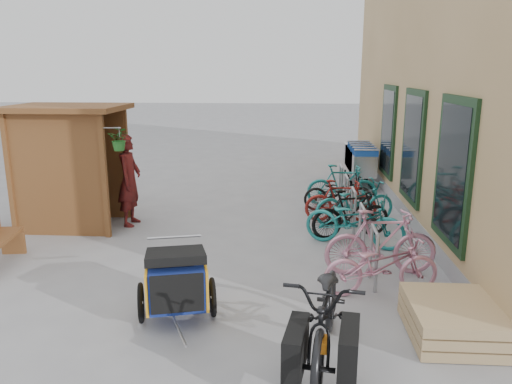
# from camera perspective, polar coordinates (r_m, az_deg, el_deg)

# --- Properties ---
(ground) EXTENTS (80.00, 80.00, 0.00)m
(ground) POSITION_cam_1_polar(r_m,az_deg,el_deg) (7.58, -4.60, -10.04)
(ground) COLOR #9A9B9D
(kiosk) EXTENTS (2.49, 1.65, 2.40)m
(kiosk) POSITION_cam_1_polar(r_m,az_deg,el_deg) (10.39, -20.96, 4.57)
(kiosk) COLOR brown
(kiosk) RESTS_ON ground
(bike_rack) EXTENTS (0.05, 5.35, 0.86)m
(bike_rack) POSITION_cam_1_polar(r_m,az_deg,el_deg) (9.68, 11.06, -1.68)
(bike_rack) COLOR #A5A8AD
(bike_rack) RESTS_ON ground
(pallet_stack) EXTENTS (1.00, 1.20, 0.40)m
(pallet_stack) POSITION_cam_1_polar(r_m,az_deg,el_deg) (6.45, 21.52, -13.43)
(pallet_stack) COLOR tan
(pallet_stack) RESTS_ON ground
(shopping_carts) EXTENTS (0.63, 2.50, 1.13)m
(shopping_carts) POSITION_cam_1_polar(r_m,az_deg,el_deg) (14.05, 11.72, 3.70)
(shopping_carts) COLOR silver
(shopping_carts) RESTS_ON ground
(child_trailer) EXTENTS (1.05, 1.66, 0.95)m
(child_trailer) POSITION_cam_1_polar(r_m,az_deg,el_deg) (6.38, -9.09, -9.72)
(child_trailer) COLOR navy
(child_trailer) RESTS_ON ground
(cargo_bike) EXTENTS (1.09, 2.25, 1.13)m
(cargo_bike) POSITION_cam_1_polar(r_m,az_deg,el_deg) (5.43, 8.11, -13.76)
(cargo_bike) COLOR black
(cargo_bike) RESTS_ON ground
(person_kiosk) EXTENTS (0.46, 0.69, 1.83)m
(person_kiosk) POSITION_cam_1_polar(r_m,az_deg,el_deg) (10.24, -14.28, 1.31)
(person_kiosk) COLOR maroon
(person_kiosk) RESTS_ON ground
(bike_0) EXTENTS (1.72, 0.86, 0.86)m
(bike_0) POSITION_cam_1_polar(r_m,az_deg,el_deg) (7.18, 14.13, -8.12)
(bike_0) COLOR pink
(bike_0) RESTS_ON ground
(bike_1) EXTENTS (1.76, 0.66, 1.03)m
(bike_1) POSITION_cam_1_polar(r_m,az_deg,el_deg) (7.81, 14.09, -5.62)
(bike_1) COLOR pink
(bike_1) RESTS_ON ground
(bike_2) EXTENTS (1.89, 1.19, 0.94)m
(bike_2) POSITION_cam_1_polar(r_m,az_deg,el_deg) (8.99, 11.22, -3.22)
(bike_2) COLOR teal
(bike_2) RESTS_ON ground
(bike_3) EXTENTS (1.61, 0.90, 0.93)m
(bike_3) POSITION_cam_1_polar(r_m,az_deg,el_deg) (9.41, 10.81, -2.43)
(bike_3) COLOR black
(bike_3) RESTS_ON ground
(bike_4) EXTENTS (1.81, 1.12, 0.90)m
(bike_4) POSITION_cam_1_polar(r_m,az_deg,el_deg) (10.28, 11.20, -1.16)
(bike_4) COLOR teal
(bike_4) RESTS_ON ground
(bike_5) EXTENTS (1.49, 0.45, 0.89)m
(bike_5) POSITION_cam_1_polar(r_m,az_deg,el_deg) (10.35, 9.69, -1.02)
(bike_5) COLOR maroon
(bike_5) RESTS_ON ground
(bike_6) EXTENTS (1.60, 0.72, 0.81)m
(bike_6) POSITION_cam_1_polar(r_m,az_deg,el_deg) (11.23, 9.40, -0.04)
(bike_6) COLOR black
(bike_6) RESTS_ON ground
(bike_7) EXTENTS (1.61, 0.46, 0.97)m
(bike_7) POSITION_cam_1_polar(r_m,az_deg,el_deg) (11.56, 9.83, 0.75)
(bike_7) COLOR teal
(bike_7) RESTS_ON ground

